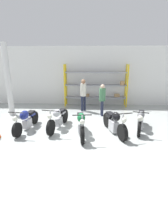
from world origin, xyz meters
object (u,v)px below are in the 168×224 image
object	(u,v)px
shelving_rack	(97,86)
person_browsing	(83,93)
motorcycle_green	(81,124)
person_near_rack	(102,98)
motorcycle_silver	(58,118)
motorcycle_grey	(141,120)
motorcycle_blue	(26,120)
motorcycle_black	(114,123)

from	to	relation	value
shelving_rack	person_browsing	bearing A→B (deg)	-121.74
motorcycle_green	person_near_rack	distance (m)	2.73
motorcycle_silver	motorcycle_grey	size ratio (longest dim) A/B	1.09
motorcycle_silver	person_browsing	bearing A→B (deg)	173.49
motorcycle_blue	motorcycle_black	size ratio (longest dim) A/B	1.05
motorcycle_silver	person_browsing	size ratio (longest dim) A/B	1.18
motorcycle_blue	person_browsing	xyz separation A→B (m)	(2.18, 2.94, 0.61)
motorcycle_grey	person_near_rack	bearing A→B (deg)	-124.49
shelving_rack	motorcycle_grey	size ratio (longest dim) A/B	2.01
motorcycle_silver	motorcycle_green	bearing A→B (deg)	70.18
shelving_rack	motorcycle_blue	size ratio (longest dim) A/B	1.86
shelving_rack	motorcycle_silver	xyz separation A→B (m)	(-1.66, -3.97, -0.81)
shelving_rack	motorcycle_grey	bearing A→B (deg)	-66.26
motorcycle_blue	person_browsing	world-z (taller)	person_browsing
shelving_rack	motorcycle_black	world-z (taller)	shelving_rack
person_browsing	motorcycle_black	bearing A→B (deg)	162.20
motorcycle_green	person_browsing	distance (m)	3.40
motorcycle_black	person_browsing	bearing A→B (deg)	-174.18
person_browsing	person_near_rack	size ratio (longest dim) A/B	1.10
shelving_rack	motorcycle_green	distance (m)	4.70
motorcycle_grey	person_browsing	size ratio (longest dim) A/B	1.08
person_browsing	motorcycle_grey	bearing A→B (deg)	-178.96
motorcycle_grey	person_near_rack	world-z (taller)	person_near_rack
motorcycle_green	person_near_rack	size ratio (longest dim) A/B	1.27
motorcycle_silver	motorcycle_black	size ratio (longest dim) A/B	1.06
person_near_rack	motorcycle_green	bearing A→B (deg)	65.65
person_browsing	person_near_rack	distance (m)	1.30
motorcycle_black	shelving_rack	bearing A→B (deg)	170.08
person_near_rack	person_browsing	bearing A→B (deg)	-43.75
motorcycle_green	motorcycle_black	world-z (taller)	motorcycle_green
motorcycle_silver	person_near_rack	xyz separation A→B (m)	(1.91, 1.92, 0.49)
person_browsing	person_near_rack	world-z (taller)	person_browsing
motorcycle_black	person_browsing	world-z (taller)	person_browsing
motorcycle_blue	motorcycle_black	bearing A→B (deg)	93.63
motorcycle_blue	motorcycle_grey	size ratio (longest dim) A/B	1.08
motorcycle_blue	motorcycle_grey	bearing A→B (deg)	99.34
motorcycle_green	motorcycle_silver	bearing A→B (deg)	-128.76
motorcycle_silver	person_near_rack	distance (m)	2.75
person_browsing	person_near_rack	xyz separation A→B (m)	(1.01, -0.82, -0.10)
motorcycle_blue	motorcycle_silver	bearing A→B (deg)	105.47
motorcycle_green	motorcycle_grey	size ratio (longest dim) A/B	1.08
shelving_rack	motorcycle_blue	world-z (taller)	shelving_rack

